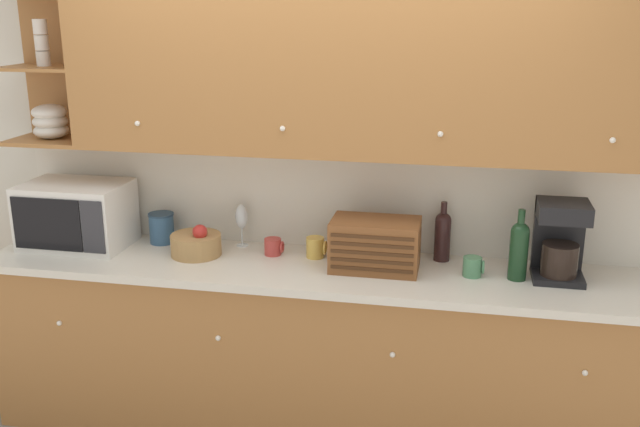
{
  "coord_description": "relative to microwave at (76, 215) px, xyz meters",
  "views": [
    {
      "loc": [
        0.67,
        -3.51,
        2.17
      ],
      "look_at": [
        0.0,
        -0.21,
        1.17
      ],
      "focal_mm": 40.0,
      "sensor_mm": 36.0,
      "label": 1
    }
  ],
  "objects": [
    {
      "name": "backsplash_panel",
      "position": [
        1.3,
        0.24,
        0.1
      ],
      "size": [
        3.32,
        0.01,
        0.54
      ],
      "color": "silver",
      "rests_on": "counter_unit"
    },
    {
      "name": "bread_box",
      "position": [
        1.59,
        -0.04,
        -0.05
      ],
      "size": [
        0.42,
        0.26,
        0.25
      ],
      "color": "brown",
      "rests_on": "counter_unit"
    },
    {
      "name": "microwave",
      "position": [
        0.0,
        0.0,
        0.0
      ],
      "size": [
        0.54,
        0.38,
        0.34
      ],
      "color": "silver",
      "rests_on": "counter_unit"
    },
    {
      "name": "ground_plane",
      "position": [
        1.3,
        0.25,
        -1.1
      ],
      "size": [
        24.0,
        24.0,
        0.0
      ],
      "primitive_type": "plane",
      "color": "slate"
    },
    {
      "name": "mug_blue_second",
      "position": [
        2.05,
        -0.04,
        -0.12
      ],
      "size": [
        0.1,
        0.09,
        0.09
      ],
      "color": "#4C845B",
      "rests_on": "counter_unit"
    },
    {
      "name": "storage_canister",
      "position": [
        0.42,
        0.13,
        -0.09
      ],
      "size": [
        0.14,
        0.14,
        0.16
      ],
      "color": "#33567A",
      "rests_on": "counter_unit"
    },
    {
      "name": "mug",
      "position": [
        1.27,
        0.07,
        -0.12
      ],
      "size": [
        0.1,
        0.09,
        0.1
      ],
      "color": "gold",
      "rests_on": "counter_unit"
    },
    {
      "name": "counter_unit",
      "position": [
        1.3,
        -0.05,
        -0.63
      ],
      "size": [
        3.34,
        0.62,
        0.93
      ],
      "color": "#A36B38",
      "rests_on": "ground_plane"
    },
    {
      "name": "upper_cabinets",
      "position": [
        1.46,
        0.09,
        0.77
      ],
      "size": [
        3.32,
        0.34,
        0.81
      ],
      "color": "#A36B38",
      "rests_on": "backsplash_panel"
    },
    {
      "name": "second_wine_bottle",
      "position": [
        2.26,
        -0.03,
        -0.02
      ],
      "size": [
        0.09,
        0.09,
        0.34
      ],
      "color": "#19381E",
      "rests_on": "counter_unit"
    },
    {
      "name": "mug_patterned_third",
      "position": [
        1.05,
        0.06,
        -0.13
      ],
      "size": [
        0.1,
        0.09,
        0.09
      ],
      "color": "#B73D38",
      "rests_on": "counter_unit"
    },
    {
      "name": "coffee_maker",
      "position": [
        2.44,
        0.02,
        0.02
      ],
      "size": [
        0.23,
        0.22,
        0.37
      ],
      "color": "black",
      "rests_on": "counter_unit"
    },
    {
      "name": "wine_glass",
      "position": [
        0.86,
        0.16,
        -0.01
      ],
      "size": [
        0.06,
        0.06,
        0.23
      ],
      "color": "silver",
      "rests_on": "counter_unit"
    },
    {
      "name": "fruit_basket",
      "position": [
        0.67,
        -0.02,
        -0.11
      ],
      "size": [
        0.26,
        0.26,
        0.17
      ],
      "color": "#A87F4C",
      "rests_on": "counter_unit"
    },
    {
      "name": "wine_bottle",
      "position": [
        1.9,
        0.15,
        -0.03
      ],
      "size": [
        0.08,
        0.08,
        0.3
      ],
      "color": "black",
      "rests_on": "counter_unit"
    },
    {
      "name": "wall_back",
      "position": [
        1.3,
        0.28,
        0.2
      ],
      "size": [
        5.72,
        0.06,
        2.6
      ],
      "color": "beige",
      "rests_on": "ground_plane"
    }
  ]
}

